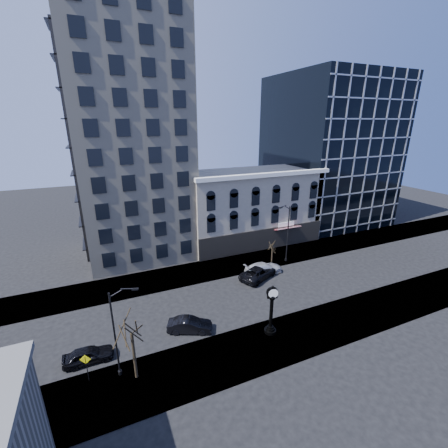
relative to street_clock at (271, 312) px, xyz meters
name	(u,v)px	position (x,y,z in m)	size (l,w,h in m)	color
ground	(222,302)	(-2.27, 6.73, -2.46)	(160.00, 160.00, 0.00)	black
sidewalk_far	(199,272)	(-2.27, 14.73, -2.40)	(160.00, 6.00, 0.12)	gray
sidewalk_near	(256,348)	(-2.27, -1.27, -2.40)	(160.00, 6.00, 0.12)	gray
cream_tower	(129,124)	(-8.38, 25.62, 16.86)	(15.90, 15.40, 42.50)	#B9AE95
victorian_row	(250,207)	(9.73, 22.62, 3.53)	(22.60, 11.19, 12.50)	#9E9482
glass_office	(327,151)	(29.73, 27.64, 11.54)	(20.00, 20.15, 28.00)	black
street_clock	(271,312)	(0.00, 0.00, 0.00)	(1.18, 1.18, 5.18)	black
street_lamp_near	(119,310)	(-13.42, 0.31, 3.75)	(2.05, 0.73, 8.07)	black
street_lamp_far	(286,219)	(9.98, 12.56, 4.34)	(2.24, 0.84, 8.86)	black
bare_tree_near	(130,323)	(-12.80, -0.37, 2.83)	(3.99, 3.99, 6.86)	#2F2517
bare_tree_far	(273,244)	(8.50, 13.29, 0.44)	(2.16, 2.16, 3.70)	#2F2517
warning_sign	(86,363)	(-16.33, 0.73, -0.60)	(0.80, 0.28, 2.54)	black
car_near_a	(88,355)	(-16.31, 3.08, -1.76)	(1.65, 4.11, 1.40)	black
car_near_b	(190,325)	(-7.14, 3.40, -1.75)	(1.51, 4.34, 1.43)	black
car_far_a	(258,272)	(4.40, 10.04, -1.66)	(2.66, 5.77, 1.60)	black
car_far_b	(263,268)	(5.64, 10.86, -1.70)	(2.14, 5.27, 1.53)	silver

